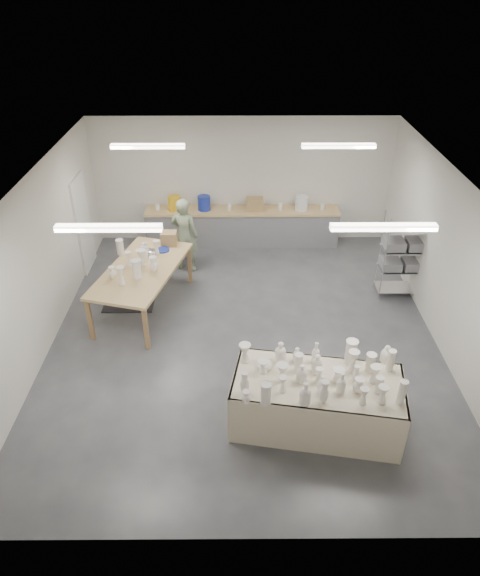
{
  "coord_description": "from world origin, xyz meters",
  "views": [
    {
      "loc": [
        -0.12,
        -7.58,
        5.88
      ],
      "look_at": [
        -0.07,
        -0.02,
        1.05
      ],
      "focal_mm": 32.0,
      "sensor_mm": 36.0,
      "label": 1
    }
  ],
  "objects_px": {
    "work_table": "(143,266)",
    "potter": "(185,235)",
    "drying_table": "(316,401)",
    "red_stool": "(187,251)"
  },
  "relations": [
    {
      "from": "drying_table",
      "to": "potter",
      "type": "height_order",
      "value": "potter"
    },
    {
      "from": "work_table",
      "to": "red_stool",
      "type": "bearing_deg",
      "value": 83.68
    },
    {
      "from": "drying_table",
      "to": "potter",
      "type": "bearing_deg",
      "value": 126.1
    },
    {
      "from": "drying_table",
      "to": "work_table",
      "type": "bearing_deg",
      "value": 142.83
    },
    {
      "from": "work_table",
      "to": "potter",
      "type": "distance_m",
      "value": 1.61
    },
    {
      "from": "drying_table",
      "to": "red_stool",
      "type": "xyz_separation_m",
      "value": [
        -2.3,
        4.89,
        -0.15
      ]
    },
    {
      "from": "potter",
      "to": "red_stool",
      "type": "distance_m",
      "value": 0.6
    },
    {
      "from": "potter",
      "to": "work_table",
      "type": "bearing_deg",
      "value": 83.82
    },
    {
      "from": "potter",
      "to": "red_stool",
      "type": "xyz_separation_m",
      "value": [
        -0.0,
        0.27,
        -0.53
      ]
    },
    {
      "from": "drying_table",
      "to": "work_table",
      "type": "height_order",
      "value": "work_table"
    }
  ]
}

